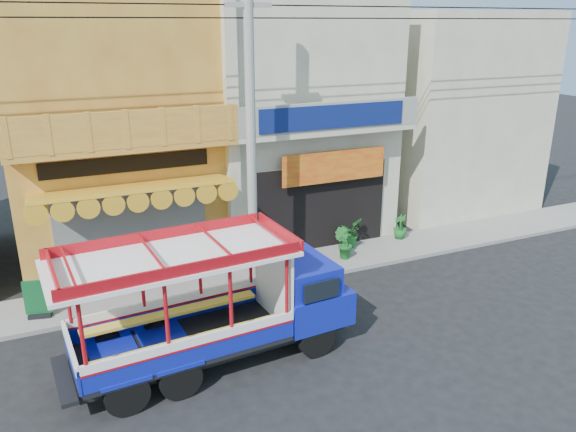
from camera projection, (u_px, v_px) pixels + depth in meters
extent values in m
plane|color=black|center=(341.00, 334.00, 13.67)|extent=(90.00, 90.00, 0.00)
cube|color=slate|center=(277.00, 270.00, 17.10)|extent=(30.00, 2.00, 0.12)
cube|color=#AC6926|center=(110.00, 129.00, 17.73)|extent=(6.00, 6.00, 8.00)
cube|color=#595B5E|center=(134.00, 237.00, 15.97)|extent=(4.20, 0.10, 2.60)
cube|color=orange|center=(133.00, 188.00, 14.80)|extent=(5.20, 1.50, 0.31)
cube|color=#AC6926|center=(127.00, 148.00, 14.82)|extent=(6.00, 0.70, 0.18)
cube|color=#AC6926|center=(127.00, 129.00, 14.38)|extent=(6.00, 0.12, 0.95)
cube|color=black|center=(127.00, 164.00, 15.26)|extent=(4.50, 0.04, 0.45)
cube|color=#B3AA93|center=(284.00, 117.00, 20.04)|extent=(6.00, 6.00, 8.00)
cube|color=black|center=(321.00, 207.00, 18.25)|extent=(4.60, 0.12, 2.80)
cube|color=orange|center=(335.00, 166.00, 17.66)|extent=(3.60, 0.05, 1.00)
cube|color=#B3AA93|center=(328.00, 131.00, 17.13)|extent=(6.00, 0.70, 0.18)
cube|color=gray|center=(333.00, 116.00, 16.71)|extent=(6.00, 0.12, 0.85)
cube|color=navy|center=(334.00, 117.00, 16.65)|extent=(4.80, 0.06, 0.70)
cube|color=#B3AA93|center=(232.00, 140.00, 16.16)|extent=(0.35, 0.30, 8.00)
cube|color=#B3AA93|center=(442.00, 111.00, 22.79)|extent=(6.00, 6.00, 7.60)
cylinder|color=gray|center=(251.00, 131.00, 14.66)|extent=(0.26, 0.26, 9.00)
cube|color=gray|center=(248.00, 5.00, 13.65)|extent=(1.20, 0.12, 0.12)
cylinder|color=black|center=(286.00, 18.00, 14.13)|extent=(28.00, 0.04, 0.04)
cylinder|color=black|center=(286.00, 5.00, 14.03)|extent=(28.00, 0.04, 0.04)
cylinder|color=black|center=(316.00, 338.00, 12.67)|extent=(0.90, 0.31, 0.88)
cylinder|color=black|center=(282.00, 307.00, 14.07)|extent=(0.90, 0.31, 0.88)
cylinder|color=black|center=(180.00, 378.00, 11.25)|extent=(0.90, 0.31, 0.88)
cylinder|color=black|center=(157.00, 339.00, 12.65)|extent=(0.90, 0.31, 0.88)
cylinder|color=black|center=(127.00, 394.00, 10.78)|extent=(0.90, 0.31, 0.88)
cylinder|color=black|center=(109.00, 351.00, 12.18)|extent=(0.90, 0.31, 0.88)
cube|color=black|center=(214.00, 341.00, 12.39)|extent=(6.03, 1.88, 0.25)
cube|color=#1120BF|center=(305.00, 299.00, 13.26)|extent=(1.73, 2.05, 0.80)
cube|color=#1120BF|center=(300.00, 272.00, 12.97)|extent=(1.36, 1.87, 0.66)
cube|color=black|center=(323.00, 269.00, 13.26)|extent=(0.16, 1.56, 0.49)
cube|color=black|center=(182.00, 343.00, 12.01)|extent=(4.50, 2.25, 0.11)
cube|color=#1120BF|center=(196.00, 351.00, 11.13)|extent=(4.37, 0.38, 0.53)
cube|color=white|center=(195.00, 341.00, 11.05)|extent=(4.37, 0.39, 0.19)
cube|color=#1120BF|center=(168.00, 311.00, 12.69)|extent=(4.37, 0.38, 0.53)
cube|color=white|center=(168.00, 302.00, 12.61)|extent=(4.37, 0.39, 0.19)
cylinder|color=#AA0D16|center=(82.00, 334.00, 9.91)|extent=(0.09, 0.09, 1.41)
cylinder|color=#AA0D16|center=(67.00, 292.00, 11.44)|extent=(0.09, 0.09, 1.41)
cube|color=white|center=(274.00, 279.00, 12.67)|extent=(0.20, 1.79, 1.99)
cube|color=white|center=(172.00, 258.00, 11.32)|extent=(5.05, 2.51, 0.09)
cube|color=#AA0D16|center=(171.00, 251.00, 11.27)|extent=(4.86, 2.41, 0.23)
cube|color=black|center=(40.00, 315.00, 14.25)|extent=(0.60, 0.41, 0.10)
cube|color=#0D4D23|center=(37.00, 297.00, 14.08)|extent=(0.65, 0.21, 0.90)
imported|color=#1A5B21|center=(349.00, 233.00, 18.59)|extent=(1.11, 1.11, 0.93)
imported|color=#1A5B21|center=(343.00, 243.00, 17.65)|extent=(0.70, 0.69, 0.99)
imported|color=#1A5B21|center=(400.00, 226.00, 19.31)|extent=(0.51, 0.51, 0.85)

